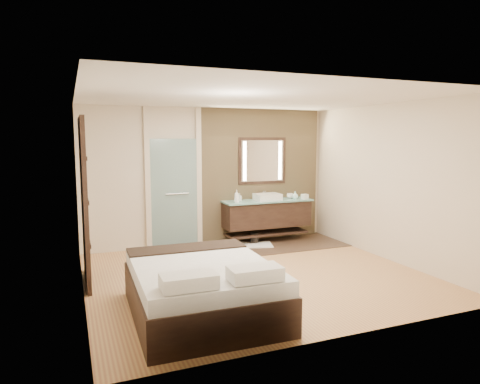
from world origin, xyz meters
name	(u,v)px	position (x,y,z in m)	size (l,w,h in m)	color
floor	(256,275)	(0.00, 0.00, 0.00)	(5.00, 5.00, 0.00)	#A76A46
tile_strip	(251,247)	(0.60, 1.60, 0.01)	(3.80, 1.30, 0.01)	#3E2922
stone_wall	(261,175)	(1.10, 2.21, 1.35)	(2.60, 0.08, 2.70)	tan
vanity	(267,214)	(1.10, 1.92, 0.58)	(1.85, 0.55, 0.88)	black
mirror_unit	(262,161)	(1.10, 2.16, 1.65)	(1.06, 0.04, 0.96)	black
frosted_door	(174,189)	(-0.75, 2.20, 1.14)	(1.10, 0.12, 2.70)	#AEDCDB
shoji_partition	(85,201)	(-2.43, 0.60, 1.21)	(0.06, 1.20, 2.40)	black
bed	(202,288)	(-1.20, -1.12, 0.32)	(1.66, 2.05, 0.77)	black
bath_mat	(254,245)	(0.71, 1.70, 0.02)	(0.72, 0.50, 0.02)	white
waste_bin	(254,238)	(0.79, 1.85, 0.11)	(0.18, 0.18, 0.22)	black
tissue_box	(305,197)	(1.89, 1.77, 0.92)	(0.12, 0.12, 0.10)	silver
soap_bottle_a	(237,196)	(0.40, 1.82, 0.99)	(0.09, 0.10, 0.25)	white
soap_bottle_b	(239,197)	(0.53, 1.99, 0.94)	(0.07, 0.07, 0.16)	#B2B2B2
soap_bottle_c	(295,195)	(1.70, 1.84, 0.94)	(0.12, 0.12, 0.16)	#C2F4F2
cup	(290,196)	(1.65, 1.96, 0.92)	(0.13, 0.13, 0.10)	white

